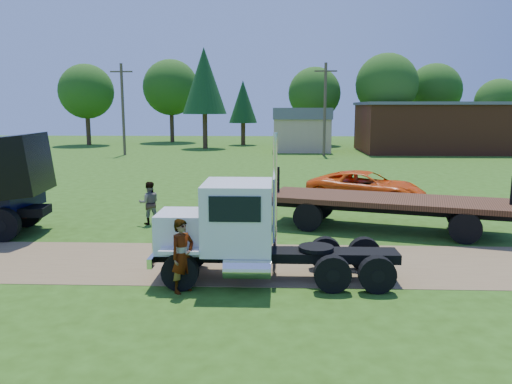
{
  "coord_description": "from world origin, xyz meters",
  "views": [
    {
      "loc": [
        1.13,
        -14.66,
        4.69
      ],
      "look_at": [
        0.44,
        3.6,
        1.6
      ],
      "focal_mm": 35.0,
      "sensor_mm": 36.0,
      "label": 1
    }
  ],
  "objects_px": {
    "flatbed_trailer": "(386,205)",
    "spectator_a": "(182,256)",
    "white_semi_tractor": "(241,231)",
    "orange_pickup": "(366,187)"
  },
  "relations": [
    {
      "from": "white_semi_tractor",
      "to": "spectator_a",
      "type": "xyz_separation_m",
      "value": [
        -1.42,
        -1.03,
        -0.41
      ]
    },
    {
      "from": "white_semi_tractor",
      "to": "flatbed_trailer",
      "type": "relative_size",
      "value": 0.71
    },
    {
      "from": "orange_pickup",
      "to": "flatbed_trailer",
      "type": "distance_m",
      "value": 5.51
    },
    {
      "from": "orange_pickup",
      "to": "flatbed_trailer",
      "type": "xyz_separation_m",
      "value": [
        -0.23,
        -5.5,
        0.19
      ]
    },
    {
      "from": "white_semi_tractor",
      "to": "spectator_a",
      "type": "height_order",
      "value": "white_semi_tractor"
    },
    {
      "from": "flatbed_trailer",
      "to": "spectator_a",
      "type": "height_order",
      "value": "flatbed_trailer"
    },
    {
      "from": "flatbed_trailer",
      "to": "white_semi_tractor",
      "type": "bearing_deg",
      "value": -114.98
    },
    {
      "from": "orange_pickup",
      "to": "spectator_a",
      "type": "relative_size",
      "value": 2.98
    },
    {
      "from": "flatbed_trailer",
      "to": "spectator_a",
      "type": "distance_m",
      "value": 9.58
    },
    {
      "from": "orange_pickup",
      "to": "flatbed_trailer",
      "type": "relative_size",
      "value": 0.61
    }
  ]
}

